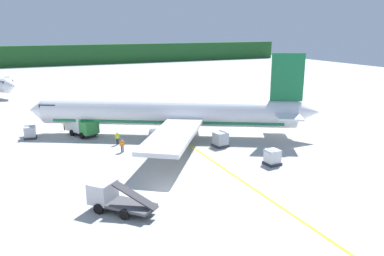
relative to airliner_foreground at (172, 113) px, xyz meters
The scene contains 12 objects.
ground 31.35m from the airliner_foreground, 103.36° to the left, with size 240.00×320.00×0.20m, color #A8A8A3.
distant_treeline 120.07m from the airliner_foreground, 93.44° to the left, with size 216.00×6.00×8.25m, color #1E5123.
airliner_foreground is the anchor object (origin of this frame).
service_truck_fuel 23.47m from the airliner_foreground, 123.86° to the right, with size 5.46×5.67×2.55m.
service_truck_baggage 13.27m from the airliner_foreground, 154.12° to the left, with size 4.34×5.83×2.81m.
cargo_container_near 20.17m from the airliner_foreground, 159.37° to the left, with size 1.83×1.83×1.83m.
cargo_container_mid 8.67m from the airliner_foreground, 60.77° to the right, with size 1.99×1.99×2.03m.
cargo_container_far 17.13m from the airliner_foreground, 68.80° to the right, with size 1.76×1.76×1.89m.
crew_marshaller 9.74m from the airliner_foreground, 152.63° to the right, with size 0.62×0.30×1.66m.
crew_loader_left 17.07m from the airliner_foreground, 144.63° to the left, with size 0.57×0.41×1.65m.
crew_loader_right 8.56m from the airliner_foreground, behind, with size 0.62×0.31×1.71m.
apron_guide_line 5.83m from the airliner_foreground, 84.30° to the right, with size 0.30×60.00×0.01m, color yellow.
Camera 1 is at (-11.83, -31.78, 15.16)m, focal length 35.58 mm.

